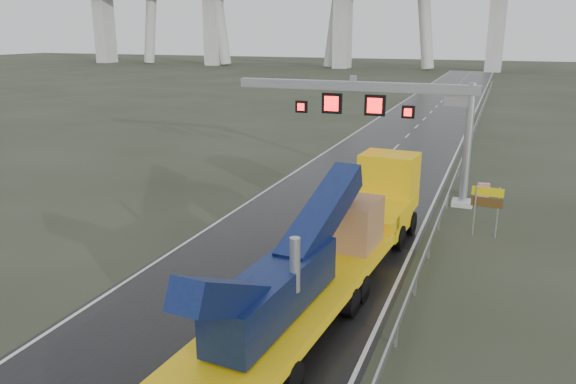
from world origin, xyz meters
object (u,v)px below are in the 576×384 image
at_px(exit_sign_pair, 487,202).
at_px(striped_barrier, 483,192).
at_px(sign_gantry, 387,107).
at_px(heavy_haul_truck, 337,242).

height_order(exit_sign_pair, striped_barrier, exit_sign_pair).
relative_size(sign_gantry, heavy_haul_truck, 0.71).
height_order(sign_gantry, striped_barrier, sign_gantry).
xyz_separation_m(heavy_haul_truck, exit_sign_pair, (5.37, 8.19, -0.07)).
xyz_separation_m(sign_gantry, exit_sign_pair, (6.22, -5.07, -3.78)).
relative_size(heavy_haul_truck, exit_sign_pair, 8.04).
distance_m(sign_gantry, heavy_haul_truck, 13.79).
bearing_deg(striped_barrier, sign_gantry, -175.23).
bearing_deg(heavy_haul_truck, exit_sign_pair, 61.06).
bearing_deg(striped_barrier, exit_sign_pair, -94.10).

